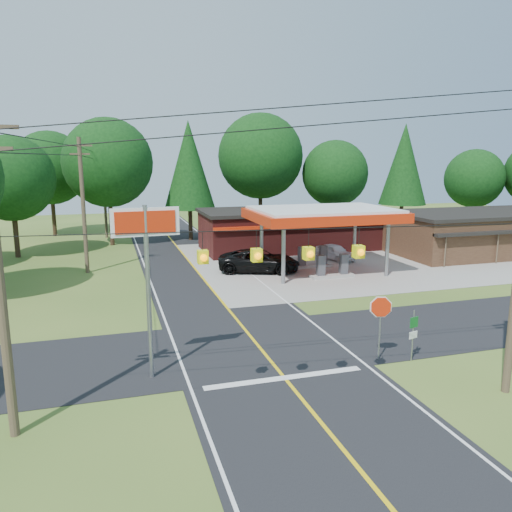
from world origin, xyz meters
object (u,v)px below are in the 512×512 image
object	(u,v)px
big_stop_sign	(147,252)
octagonal_stop_sign	(381,312)
sedan_car	(335,252)
gas_canopy	(323,216)
suv_car	(259,261)

from	to	relation	value
big_stop_sign	octagonal_stop_sign	xyz separation A→B (m)	(9.50, -1.00, -2.93)
sedan_car	big_stop_sign	size ratio (longest dim) A/B	0.57
octagonal_stop_sign	sedan_car	bearing A→B (deg)	69.46
gas_canopy	big_stop_sign	distance (m)	20.54
big_stop_sign	suv_car	bearing A→B (deg)	60.08
suv_car	sedan_car	world-z (taller)	suv_car
suv_car	big_stop_sign	bearing A→B (deg)	170.17
sedan_car	gas_canopy	bearing A→B (deg)	-143.43
suv_car	octagonal_stop_sign	world-z (taller)	octagonal_stop_sign
big_stop_sign	octagonal_stop_sign	bearing A→B (deg)	-6.04
octagonal_stop_sign	suv_car	bearing A→B (deg)	90.00
gas_canopy	big_stop_sign	xyz separation A→B (m)	(-14.00, -15.01, 0.81)
sedan_car	octagonal_stop_sign	distance (m)	21.43
gas_canopy	sedan_car	xyz separation A→B (m)	(3.00, 4.00, -3.60)
octagonal_stop_sign	gas_canopy	bearing A→B (deg)	74.31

